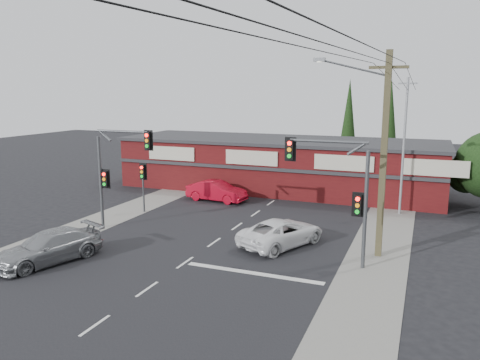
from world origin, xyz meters
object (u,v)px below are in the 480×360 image
at_px(silver_suv, 49,247).
at_px(utility_pole, 381,149).
at_px(white_suv, 282,232).
at_px(shop_building, 279,164).
at_px(red_sedan, 217,191).

distance_m(silver_suv, utility_pole, 16.66).
relative_size(white_suv, utility_pole, 0.51).
bearing_deg(shop_building, utility_pole, -56.24).
relative_size(shop_building, utility_pole, 2.73).
bearing_deg(silver_suv, shop_building, 95.00).
height_order(silver_suv, utility_pole, utility_pole).
xyz_separation_m(red_sedan, shop_building, (3.00, 6.11, 1.38)).
bearing_deg(red_sedan, silver_suv, 176.92).
relative_size(silver_suv, red_sedan, 1.12).
height_order(white_suv, red_sedan, red_sedan).
relative_size(silver_suv, shop_building, 0.19).
distance_m(silver_suv, shop_building, 21.45).
xyz_separation_m(silver_suv, utility_pole, (14.49, 6.78, 4.65)).
bearing_deg(utility_pole, silver_suv, -154.91).
xyz_separation_m(white_suv, shop_building, (-4.53, 14.22, 1.42)).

